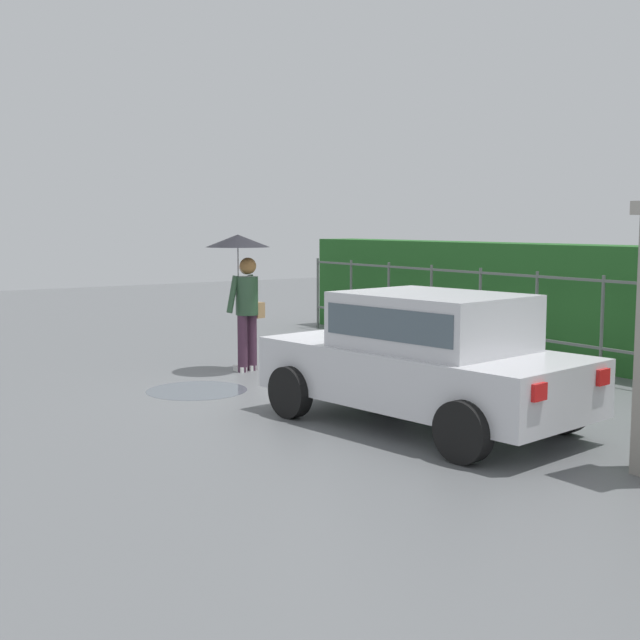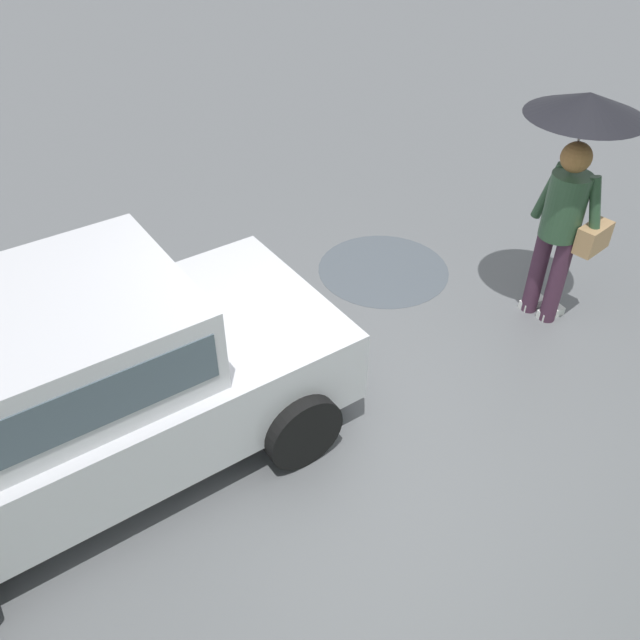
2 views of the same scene
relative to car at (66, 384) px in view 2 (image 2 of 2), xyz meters
name	(u,v)px [view 2 (image 2 of 2)]	position (x,y,z in m)	size (l,w,h in m)	color
ground_plane	(393,412)	(-2.26, 0.56, -0.80)	(40.00, 40.00, 0.00)	slate
car	(66,384)	(0.00, 0.00, 0.00)	(3.91, 2.28, 1.48)	silver
pedestrian	(576,163)	(-4.21, 0.02, 0.71)	(0.96, 0.96, 2.07)	#47283D
puddle_near	(383,269)	(-3.23, -1.22, -0.80)	(1.35, 1.35, 0.00)	#4C545B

